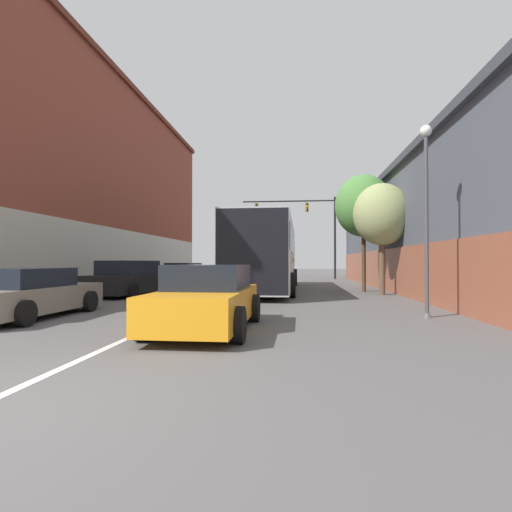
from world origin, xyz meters
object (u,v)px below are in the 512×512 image
hatchback_foreground (208,299)px  street_tree_far (364,206)px  parked_car_left_mid (184,274)px  bus (267,253)px  traffic_signal_gantry (308,220)px  street_tree_near (382,215)px  parked_car_left_far (131,279)px  street_lamp (426,212)px  parked_car_left_near (24,294)px

hatchback_foreground → street_tree_far: street_tree_far is taller
hatchback_foreground → parked_car_left_mid: parked_car_left_mid is taller
bus → traffic_signal_gantry: size_ratio=1.64×
street_tree_near → parked_car_left_far: bearing=-172.7°
traffic_signal_gantry → street_lamp: 23.76m
bus → parked_car_left_far: 6.69m
street_tree_near → street_tree_far: (-0.46, 1.82, 0.64)m
hatchback_foreground → parked_car_left_near: hatchback_foreground is taller
bus → street_tree_far: bearing=-94.8°
traffic_signal_gantry → street_tree_near: size_ratio=1.65×
parked_car_left_far → street_lamp: (10.22, -5.75, 1.98)m
hatchback_foreground → street_lamp: street_lamp is taller
parked_car_left_near → traffic_signal_gantry: bearing=-17.4°
street_lamp → street_tree_near: (0.38, 7.11, 0.77)m
bus → street_lamp: 10.52m
hatchback_foreground → street_tree_far: bearing=-23.7°
parked_car_left_mid → street_tree_near: size_ratio=0.91×
parked_car_left_far → hatchback_foreground: bearing=-139.9°
hatchback_foreground → parked_car_left_mid: bearing=17.9°
bus → street_tree_far: street_tree_far is taller
parked_car_left_near → street_lamp: (10.11, 1.05, 2.07)m
bus → street_tree_near: bearing=-113.3°
bus → parked_car_left_mid: size_ratio=2.97×
parked_car_left_far → street_tree_far: 11.16m
parked_car_left_far → street_tree_far: (10.14, 3.19, 3.39)m
street_tree_far → street_tree_near: bearing=-75.7°
parked_car_left_near → parked_car_left_mid: parked_car_left_mid is taller
bus → hatchback_foreground: bearing=178.6°
parked_car_left_far → street_tree_near: street_tree_near is taller
street_tree_far → traffic_signal_gantry: bearing=98.6°
traffic_signal_gantry → street_tree_far: traffic_signal_gantry is taller
traffic_signal_gantry → parked_car_left_mid: bearing=-130.7°
parked_car_left_mid → traffic_signal_gantry: (8.04, 9.34, 4.33)m
traffic_signal_gantry → street_tree_near: (2.66, -16.43, -1.54)m
bus → street_lamp: bearing=-152.7°
bus → parked_car_left_near: bus is taller
bus → hatchback_foreground: bus is taller
bus → street_lamp: size_ratio=2.64×
parked_car_left_far → street_lamp: size_ratio=0.99×
bus → parked_car_left_far: size_ratio=2.67×
hatchback_foreground → street_tree_far: size_ratio=0.74×
parked_car_left_near → parked_car_left_mid: (-0.21, 15.25, 0.04)m
street_tree_far → bus: bearing=174.7°
parked_car_left_near → street_tree_near: (10.50, 8.16, 2.84)m
bus → street_tree_far: 5.16m
parked_car_left_near → parked_car_left_mid: 15.25m
traffic_signal_gantry → hatchback_foreground: bearing=-96.3°
street_lamp → hatchback_foreground: bearing=-155.8°
parked_car_left_mid → street_tree_far: (10.24, -5.27, 3.44)m
bus → street_tree_near: 5.80m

